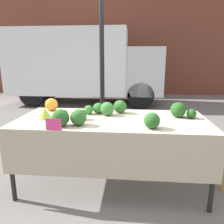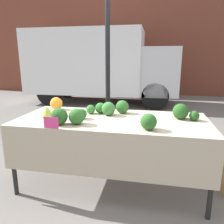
% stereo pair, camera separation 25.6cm
% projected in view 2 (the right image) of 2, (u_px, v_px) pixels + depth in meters
% --- Properties ---
extents(ground_plane, '(40.00, 40.00, 0.00)m').
position_uv_depth(ground_plane, '(112.00, 183.00, 2.78)').
color(ground_plane, slate).
extents(building_facade, '(16.00, 0.60, 5.86)m').
position_uv_depth(building_facade, '(146.00, 25.00, 9.32)').
color(building_facade, brown).
rests_on(building_facade, ground_plane).
extents(tent_pole, '(0.07, 0.07, 2.39)m').
position_uv_depth(tent_pole, '(108.00, 82.00, 3.31)').
color(tent_pole, black).
rests_on(tent_pole, ground_plane).
extents(parked_truck, '(5.11, 1.93, 2.49)m').
position_uv_depth(parked_truck, '(98.00, 64.00, 7.63)').
color(parked_truck, white).
rests_on(parked_truck, ground_plane).
extents(market_table, '(2.23, 0.99, 0.86)m').
position_uv_depth(market_table, '(111.00, 128.00, 2.53)').
color(market_table, tan).
rests_on(market_table, ground_plane).
extents(orange_cauliflower, '(0.17, 0.17, 0.17)m').
position_uv_depth(orange_cauliflower, '(56.00, 103.00, 3.03)').
color(orange_cauliflower, orange).
rests_on(orange_cauliflower, market_table).
extents(romanesco_head, '(0.16, 0.16, 0.13)m').
position_uv_depth(romanesco_head, '(47.00, 112.00, 2.64)').
color(romanesco_head, '#93B238').
rests_on(romanesco_head, market_table).
extents(broccoli_head_0, '(0.11, 0.11, 0.11)m').
position_uv_depth(broccoli_head_0, '(194.00, 116.00, 2.48)').
color(broccoli_head_0, '#23511E').
rests_on(broccoli_head_0, market_table).
extents(broccoli_head_1, '(0.17, 0.17, 0.17)m').
position_uv_depth(broccoli_head_1, '(122.00, 107.00, 2.82)').
color(broccoli_head_1, '#2D6628').
rests_on(broccoli_head_1, market_table).
extents(broccoli_head_2, '(0.17, 0.17, 0.17)m').
position_uv_depth(broccoli_head_2, '(77.00, 116.00, 2.34)').
color(broccoli_head_2, '#2D6628').
rests_on(broccoli_head_2, market_table).
extents(broccoli_head_3, '(0.16, 0.16, 0.16)m').
position_uv_depth(broccoli_head_3, '(149.00, 122.00, 2.16)').
color(broccoli_head_3, '#285B23').
rests_on(broccoli_head_3, market_table).
extents(broccoli_head_4, '(0.18, 0.18, 0.18)m').
position_uv_depth(broccoli_head_4, '(59.00, 116.00, 2.33)').
color(broccoli_head_4, '#285B23').
rests_on(broccoli_head_4, market_table).
extents(broccoli_head_5, '(0.12, 0.12, 0.12)m').
position_uv_depth(broccoli_head_5, '(82.00, 114.00, 2.56)').
color(broccoli_head_5, '#285B23').
rests_on(broccoli_head_5, market_table).
extents(broccoli_head_6, '(0.18, 0.18, 0.18)m').
position_uv_depth(broccoli_head_6, '(181.00, 111.00, 2.54)').
color(broccoli_head_6, '#23511E').
rests_on(broccoli_head_6, market_table).
extents(broccoli_head_7, '(0.12, 0.12, 0.12)m').
position_uv_depth(broccoli_head_7, '(91.00, 109.00, 2.79)').
color(broccoli_head_7, '#387533').
rests_on(broccoli_head_7, market_table).
extents(broccoli_head_8, '(0.14, 0.14, 0.14)m').
position_uv_depth(broccoli_head_8, '(100.00, 108.00, 2.82)').
color(broccoli_head_8, '#336B2D').
rests_on(broccoli_head_8, market_table).
extents(broccoli_head_9, '(0.17, 0.17, 0.17)m').
position_uv_depth(broccoli_head_9, '(108.00, 109.00, 2.71)').
color(broccoli_head_9, '#387533').
rests_on(broccoli_head_9, market_table).
extents(price_sign, '(0.16, 0.01, 0.12)m').
position_uv_depth(price_sign, '(51.00, 123.00, 2.20)').
color(price_sign, '#E53D84').
rests_on(price_sign, market_table).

